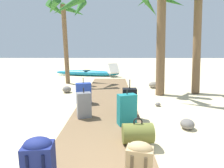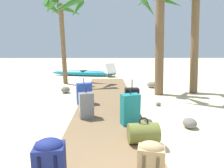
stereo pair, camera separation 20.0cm
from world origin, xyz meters
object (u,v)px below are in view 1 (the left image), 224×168
object	(u,v)px
palm_tree_far_left	(67,15)
kayak	(87,73)
suitcase_black	(129,102)
suitcase_teal	(127,109)
backpack_tan	(139,163)
palm_tree_near_right	(164,8)
backpack_navy	(39,162)
suitcase_grey	(84,105)
lounge_chair	(111,71)
suitcase_blue	(84,93)
duffel_bag_olive	(138,133)

from	to	relation	value
palm_tree_far_left	kayak	size ratio (longest dim) A/B	0.95
suitcase_black	palm_tree_far_left	bearing A→B (deg)	118.64
suitcase_teal	kayak	xyz separation A→B (m)	(-2.00, 7.97, -0.23)
backpack_tan	palm_tree_near_right	world-z (taller)	palm_tree_near_right
palm_tree_near_right	kayak	size ratio (longest dim) A/B	0.97
backpack_navy	kayak	xyz separation A→B (m)	(-0.86, 9.85, -0.23)
suitcase_grey	lounge_chair	distance (m)	7.42
suitcase_blue	lounge_chair	size ratio (longest dim) A/B	0.48
backpack_tan	kayak	bearing A→B (deg)	101.67
backpack_navy	kayak	size ratio (longest dim) A/B	0.15
suitcase_grey	backpack_navy	bearing A→B (deg)	-93.91
suitcase_black	suitcase_blue	size ratio (longest dim) A/B	1.15
backpack_tan	backpack_navy	size ratio (longest dim) A/B	0.90
suitcase_black	suitcase_teal	world-z (taller)	suitcase_black
palm_tree_near_right	backpack_navy	bearing A→B (deg)	-117.27
backpack_navy	duffel_bag_olive	bearing A→B (deg)	40.08
suitcase_teal	kayak	world-z (taller)	suitcase_teal
suitcase_grey	suitcase_blue	xyz separation A→B (m)	(-0.19, 1.14, 0.01)
backpack_navy	lounge_chair	bearing A→B (deg)	86.07
duffel_bag_olive	suitcase_teal	world-z (taller)	suitcase_teal
duffel_bag_olive	suitcase_blue	world-z (taller)	suitcase_blue
suitcase_blue	backpack_navy	bearing A→B (deg)	-89.41
suitcase_black	suitcase_blue	distance (m)	1.63
duffel_bag_olive	kayak	size ratio (longest dim) A/B	0.13
suitcase_grey	suitcase_blue	bearing A→B (deg)	99.57
backpack_tan	suitcase_grey	bearing A→B (deg)	113.96
duffel_bag_olive	suitcase_blue	size ratio (longest dim) A/B	0.70
suitcase_teal	palm_tree_near_right	distance (m)	4.41
backpack_tan	suitcase_blue	xyz separation A→B (m)	(-1.20, 3.41, 0.02)
backpack_tan	suitcase_blue	world-z (taller)	suitcase_blue
suitcase_black	lounge_chair	size ratio (longest dim) A/B	0.55
suitcase_grey	backpack_tan	bearing A→B (deg)	-66.04
backpack_navy	suitcase_teal	world-z (taller)	suitcase_teal
duffel_bag_olive	suitcase_blue	bearing A→B (deg)	118.85
suitcase_black	backpack_navy	distance (m)	2.72
palm_tree_near_right	suitcase_blue	bearing A→B (deg)	-148.53
duffel_bag_olive	kayak	world-z (taller)	duffel_bag_olive
duffel_bag_olive	kayak	xyz separation A→B (m)	(-2.14, 8.78, -0.08)
duffel_bag_olive	palm_tree_near_right	size ratio (longest dim) A/B	0.13
backpack_tan	duffel_bag_olive	distance (m)	1.05
suitcase_black	palm_tree_near_right	size ratio (longest dim) A/B	0.22
suitcase_grey	suitcase_black	bearing A→B (deg)	6.27
suitcase_black	palm_tree_near_right	distance (m)	4.01
backpack_tan	suitcase_blue	distance (m)	3.61
duffel_bag_olive	lounge_chair	bearing A→B (deg)	94.02
suitcase_black	backpack_navy	bearing A→B (deg)	-117.11
suitcase_grey	palm_tree_far_left	size ratio (longest dim) A/B	0.18
suitcase_blue	palm_tree_near_right	world-z (taller)	palm_tree_near_right
backpack_tan	palm_tree_near_right	distance (m)	5.90
kayak	palm_tree_far_left	bearing A→B (deg)	-98.18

